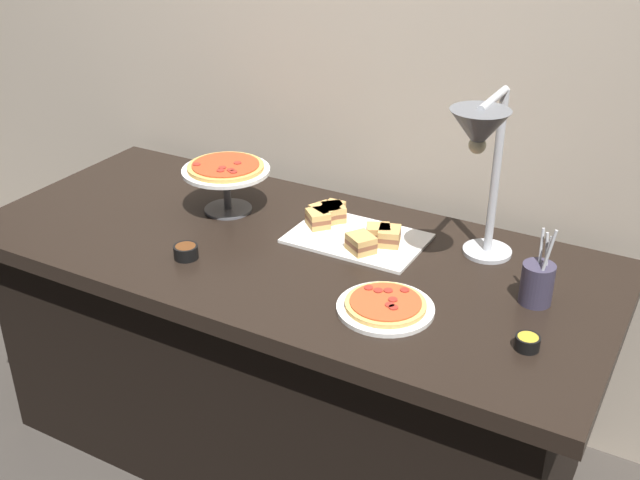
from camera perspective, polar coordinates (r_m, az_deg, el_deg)
The scene contains 10 objects.
ground_plane at distance 2.70m, azimuth -2.19°, elevation -14.84°, with size 8.00×8.00×0.00m, color #38332D.
back_wall at distance 2.52m, azimuth 3.36°, elevation 13.17°, with size 4.40×0.04×2.40m, color #B7A893.
buffet_table at distance 2.46m, azimuth -2.35°, elevation -8.19°, with size 1.90×0.84×0.76m.
heat_lamp at distance 1.98m, azimuth 11.85°, elevation 6.88°, with size 0.15×0.34×0.49m.
pizza_plate_front at distance 1.96m, azimuth 4.86°, elevation -4.89°, with size 0.25×0.25×0.03m.
pizza_plate_center at distance 2.45m, azimuth -6.96°, elevation 4.92°, with size 0.28×0.28×0.16m.
sandwich_platter at distance 2.31m, azimuth 2.30°, elevation 0.78°, with size 0.39×0.26×0.06m.
sauce_cup_near at distance 2.22m, azimuth -9.87°, elevation -0.83°, with size 0.07×0.07×0.04m.
sauce_cup_far at distance 1.88m, azimuth 15.07°, elevation -7.30°, with size 0.06×0.06×0.03m.
utensil_holder at distance 2.04m, azimuth 15.75°, elevation -3.06°, with size 0.08×0.08×0.22m.
Camera 1 is at (1.06, -1.70, 1.82)m, focal length 43.32 mm.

